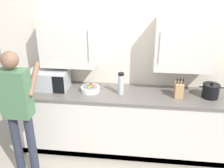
# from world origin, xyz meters

# --- Properties ---
(back_wall_tiled) EXTENTS (3.91, 0.44, 2.63)m
(back_wall_tiled) POSITION_xyz_m (0.00, 1.16, 1.39)
(back_wall_tiled) COLOR beige
(back_wall_tiled) RESTS_ON ground_plane
(counter_unit) EXTENTS (3.06, 0.68, 0.94)m
(counter_unit) POSITION_xyz_m (0.00, 0.83, 0.47)
(counter_unit) COLOR beige
(counter_unit) RESTS_ON ground_plane
(microwave_oven) EXTENTS (0.64, 0.78, 0.27)m
(microwave_oven) POSITION_xyz_m (-1.14, 0.87, 1.08)
(microwave_oven) COLOR #B7BABF
(microwave_oven) RESTS_ON counter_unit
(thermos_flask) EXTENTS (0.08, 0.08, 0.32)m
(thermos_flask) POSITION_xyz_m (-0.03, 0.79, 1.10)
(thermos_flask) COLOR #B7BABF
(thermos_flask) RESTS_ON counter_unit
(fruit_bowl) EXTENTS (0.27, 0.27, 0.10)m
(fruit_bowl) POSITION_xyz_m (-0.47, 0.83, 0.98)
(fruit_bowl) COLOR white
(fruit_bowl) RESTS_ON counter_unit
(knife_block) EXTENTS (0.11, 0.15, 0.28)m
(knife_block) POSITION_xyz_m (0.77, 0.80, 1.05)
(knife_block) COLOR tan
(knife_block) RESTS_ON counter_unit
(stock_pot) EXTENTS (0.32, 0.23, 0.22)m
(stock_pot) POSITION_xyz_m (1.20, 0.83, 1.04)
(stock_pot) COLOR black
(stock_pot) RESTS_ON counter_unit
(person_figure) EXTENTS (0.44, 0.55, 1.71)m
(person_figure) POSITION_xyz_m (-1.22, 0.14, 1.02)
(person_figure) COLOR #282D3D
(person_figure) RESTS_ON ground_plane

